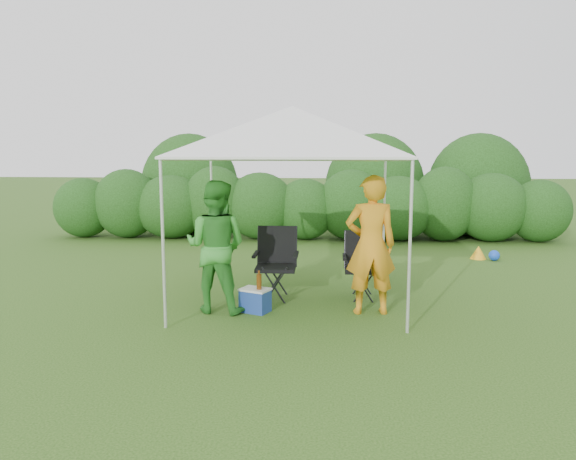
# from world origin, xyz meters

# --- Properties ---
(ground) EXTENTS (70.00, 70.00, 0.00)m
(ground) POSITION_xyz_m (0.00, 0.00, 0.00)
(ground) COLOR #3B611E
(hedge) EXTENTS (12.68, 1.53, 1.80)m
(hedge) POSITION_xyz_m (0.00, 6.00, 0.82)
(hedge) COLOR #225119
(hedge) RESTS_ON ground
(canopy) EXTENTS (3.10, 3.10, 2.83)m
(canopy) POSITION_xyz_m (0.00, 0.50, 2.46)
(canopy) COLOR silver
(canopy) RESTS_ON ground
(chair_right) EXTENTS (0.63, 0.57, 0.99)m
(chair_right) POSITION_xyz_m (1.06, 0.67, 0.56)
(chair_right) COLOR black
(chair_right) RESTS_ON ground
(chair_left) EXTENTS (0.66, 0.60, 1.06)m
(chair_left) POSITION_xyz_m (-0.24, 0.57, 0.60)
(chair_left) COLOR black
(chair_left) RESTS_ON ground
(man) EXTENTS (0.73, 0.52, 1.88)m
(man) POSITION_xyz_m (1.10, -0.19, 0.94)
(man) COLOR orange
(man) RESTS_ON ground
(woman) EXTENTS (0.99, 0.84, 1.81)m
(woman) POSITION_xyz_m (-1.00, -0.22, 0.90)
(woman) COLOR green
(woman) RESTS_ON ground
(cooler) EXTENTS (0.47, 0.42, 0.33)m
(cooler) POSITION_xyz_m (-0.46, -0.24, 0.17)
(cooler) COLOR #203F94
(cooler) RESTS_ON ground
(bottle) EXTENTS (0.07, 0.07, 0.26)m
(bottle) POSITION_xyz_m (-0.40, -0.28, 0.46)
(bottle) COLOR #592D0C
(bottle) RESTS_ON cooler
(lawn_toy) EXTENTS (0.53, 0.44, 0.27)m
(lawn_toy) POSITION_xyz_m (3.68, 3.73, 0.13)
(lawn_toy) COLOR #FFAF1A
(lawn_toy) RESTS_ON ground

